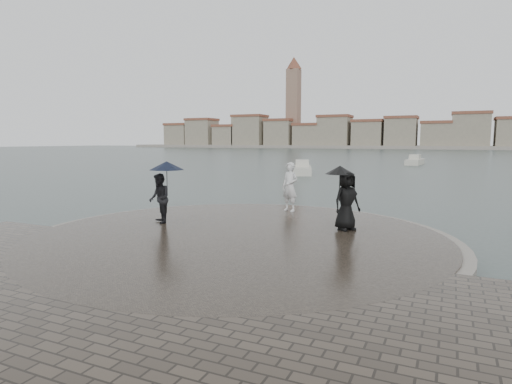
% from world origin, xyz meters
% --- Properties ---
extents(ground, '(400.00, 400.00, 0.00)m').
position_xyz_m(ground, '(0.00, 0.00, 0.00)').
color(ground, '#2B3835').
rests_on(ground, ground).
extents(kerb_ring, '(12.50, 12.50, 0.32)m').
position_xyz_m(kerb_ring, '(0.00, 3.50, 0.16)').
color(kerb_ring, gray).
rests_on(kerb_ring, ground).
extents(quay_tip, '(11.90, 11.90, 0.36)m').
position_xyz_m(quay_tip, '(0.00, 3.50, 0.18)').
color(quay_tip, '#2D261E').
rests_on(quay_tip, ground).
extents(statue, '(0.80, 0.65, 1.89)m').
position_xyz_m(statue, '(-0.01, 7.96, 1.31)').
color(statue, silver).
rests_on(statue, quay_tip).
extents(visitor_left, '(1.33, 1.17, 2.04)m').
position_xyz_m(visitor_left, '(-3.02, 3.95, 1.52)').
color(visitor_left, black).
rests_on(visitor_left, quay_tip).
extents(visitor_right, '(1.21, 1.08, 1.95)m').
position_xyz_m(visitor_right, '(2.71, 5.39, 1.44)').
color(visitor_right, black).
rests_on(visitor_right, quay_tip).
extents(far_skyline, '(260.00, 20.00, 37.00)m').
position_xyz_m(far_skyline, '(-6.29, 160.71, 5.61)').
color(far_skyline, gray).
rests_on(far_skyline, ground).
extents(boats, '(10.89, 26.39, 1.50)m').
position_xyz_m(boats, '(-2.83, 40.56, 0.38)').
color(boats, beige).
rests_on(boats, ground).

